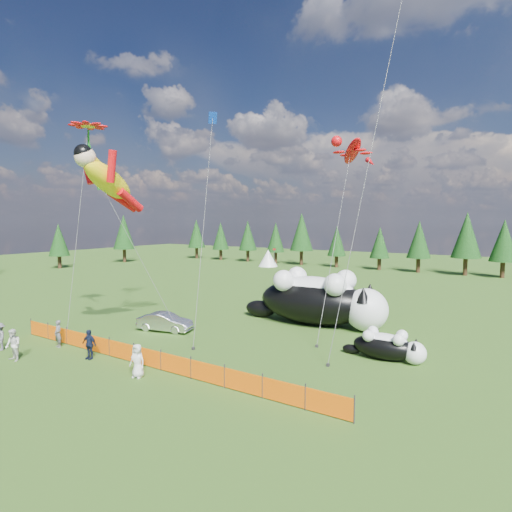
# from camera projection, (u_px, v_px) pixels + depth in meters

# --- Properties ---
(ground) EXTENTS (160.00, 160.00, 0.00)m
(ground) POSITION_uv_depth(u_px,v_px,m) (187.00, 351.00, 23.24)
(ground) COLOR #123409
(ground) RESTS_ON ground
(safety_fence) EXTENTS (22.06, 0.06, 1.10)m
(safety_fence) POSITION_uv_depth(u_px,v_px,m) (147.00, 357.00, 20.66)
(safety_fence) COLOR #262626
(safety_fence) RESTS_ON ground
(tree_line) EXTENTS (90.00, 4.00, 8.00)m
(tree_line) POSITION_uv_depth(u_px,v_px,m) (386.00, 244.00, 60.84)
(tree_line) COLOR black
(tree_line) RESTS_ON ground
(festival_tents) EXTENTS (50.00, 3.20, 2.80)m
(festival_tents) POSITION_uv_depth(u_px,v_px,m) (463.00, 269.00, 51.01)
(festival_tents) COLOR white
(festival_tents) RESTS_ON ground
(cat_large) EXTENTS (11.08, 4.23, 4.00)m
(cat_large) POSITION_uv_depth(u_px,v_px,m) (320.00, 299.00, 28.94)
(cat_large) COLOR black
(cat_large) RESTS_ON ground
(cat_small) EXTENTS (4.52, 1.69, 1.63)m
(cat_small) POSITION_uv_depth(u_px,v_px,m) (388.00, 346.00, 21.68)
(cat_small) COLOR black
(cat_small) RESTS_ON ground
(car) EXTENTS (4.02, 2.26, 1.26)m
(car) POSITION_uv_depth(u_px,v_px,m) (165.00, 322.00, 27.38)
(car) COLOR silver
(car) RESTS_ON ground
(spectator_a) EXTENTS (0.64, 0.47, 1.64)m
(spectator_a) POSITION_uv_depth(u_px,v_px,m) (58.00, 334.00, 23.80)
(spectator_a) COLOR #59585D
(spectator_a) RESTS_ON ground
(spectator_b) EXTENTS (0.88, 0.55, 1.75)m
(spectator_b) POSITION_uv_depth(u_px,v_px,m) (13.00, 345.00, 21.43)
(spectator_b) COLOR silver
(spectator_b) RESTS_ON ground
(spectator_c) EXTENTS (1.02, 0.61, 1.64)m
(spectator_c) POSITION_uv_depth(u_px,v_px,m) (89.00, 344.00, 21.79)
(spectator_c) COLOR black
(spectator_c) RESTS_ON ground
(spectator_d) EXTENTS (1.17, 0.82, 1.64)m
(spectator_d) POSITION_uv_depth(u_px,v_px,m) (0.00, 337.00, 23.25)
(spectator_d) COLOR #59585D
(spectator_d) RESTS_ON ground
(spectator_e) EXTENTS (0.88, 0.66, 1.64)m
(spectator_e) POSITION_uv_depth(u_px,v_px,m) (137.00, 361.00, 19.21)
(spectator_e) COLOR silver
(spectator_e) RESTS_ON ground
(superhero_kite) EXTENTS (5.25, 6.12, 12.53)m
(superhero_kite) POSITION_uv_depth(u_px,v_px,m) (108.00, 181.00, 24.39)
(superhero_kite) COLOR yellow
(superhero_kite) RESTS_ON ground
(gecko_kite) EXTENTS (5.16, 11.97, 15.57)m
(gecko_kite) POSITION_uv_depth(u_px,v_px,m) (352.00, 151.00, 30.78)
(gecko_kite) COLOR red
(gecko_kite) RESTS_ON ground
(flower_kite) EXTENTS (2.99, 4.68, 14.37)m
(flower_kite) POSITION_uv_depth(u_px,v_px,m) (88.00, 128.00, 27.48)
(flower_kite) COLOR red
(flower_kite) RESTS_ON ground
(diamond_kite_a) EXTENTS (3.19, 5.98, 16.04)m
(diamond_kite_a) POSITION_uv_depth(u_px,v_px,m) (212.00, 126.00, 27.92)
(diamond_kite_a) COLOR #0B34A8
(diamond_kite_a) RESTS_ON ground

